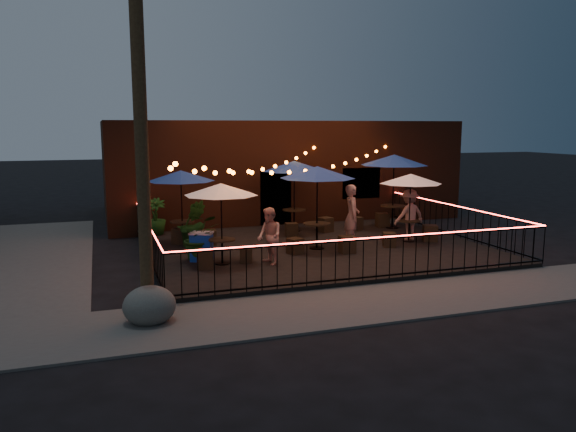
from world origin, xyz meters
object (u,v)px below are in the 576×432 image
at_px(cafe_table_1, 181,177).
at_px(cafe_table_3, 294,167).
at_px(cooler, 202,246).
at_px(cafe_table_4, 411,180).
at_px(cafe_table_5, 394,161).
at_px(boulder, 149,306).
at_px(cafe_table_2, 317,174).
at_px(cafe_table_0, 221,190).
at_px(utility_pole, 140,115).

relative_size(cafe_table_1, cafe_table_3, 0.96).
bearing_deg(cooler, cafe_table_4, 28.54).
bearing_deg(cafe_table_5, boulder, -142.63).
distance_m(cafe_table_2, boulder, 7.39).
bearing_deg(cafe_table_5, cafe_table_2, -148.84).
bearing_deg(cafe_table_0, cafe_table_1, 101.81).
bearing_deg(cafe_table_4, cooler, -175.53).
bearing_deg(boulder, cooler, 67.32).
bearing_deg(cafe_table_4, utility_pole, -152.94).
relative_size(cafe_table_0, cafe_table_5, 0.96).
height_order(utility_pole, cooler, utility_pole).
bearing_deg(cafe_table_3, cooler, -138.91).
bearing_deg(cafe_table_2, cafe_table_4, 1.19).
bearing_deg(cooler, cafe_table_3, 65.16).
xyz_separation_m(utility_pole, boulder, (-0.01, -0.40, -3.63)).
bearing_deg(cafe_table_0, cafe_table_3, 48.70).
bearing_deg(cafe_table_5, cafe_table_3, 170.98).
bearing_deg(cafe_table_2, utility_pole, -141.16).
relative_size(cafe_table_0, cafe_table_1, 1.07).
distance_m(cafe_table_3, cafe_table_5, 3.62).
xyz_separation_m(cafe_table_4, boulder, (-8.53, -4.76, -1.75)).
height_order(utility_pole, cafe_table_3, utility_pole).
xyz_separation_m(utility_pole, cafe_table_0, (2.22, 3.32, -1.87)).
height_order(cafe_table_0, cafe_table_5, cafe_table_5).
height_order(cafe_table_5, cooler, cafe_table_5).
bearing_deg(boulder, cafe_table_0, 59.11).
relative_size(cafe_table_1, boulder, 2.49).
bearing_deg(cafe_table_4, cafe_table_2, -178.81).
bearing_deg(utility_pole, cooler, 65.29).
distance_m(cafe_table_0, cooler, 1.71).
distance_m(cafe_table_0, cafe_table_3, 5.17).
bearing_deg(cafe_table_1, cafe_table_2, -28.35).
height_order(cafe_table_2, cafe_table_4, cafe_table_2).
height_order(cooler, boulder, cooler).
height_order(cafe_table_1, boulder, cafe_table_1).
bearing_deg(utility_pole, cafe_table_5, 35.78).
bearing_deg(utility_pole, boulder, -90.82).
xyz_separation_m(cooler, boulder, (-1.77, -4.23, -0.18)).
distance_m(cafe_table_3, boulder, 9.67).
bearing_deg(cafe_table_1, cafe_table_3, 12.56).
bearing_deg(cafe_table_4, cafe_table_0, -170.69).
xyz_separation_m(cafe_table_4, cafe_table_5, (0.68, 2.28, 0.45)).
xyz_separation_m(utility_pole, cafe_table_2, (5.33, 4.29, -1.59)).
bearing_deg(cooler, utility_pole, -90.64).
height_order(utility_pole, boulder, utility_pole).
height_order(cafe_table_3, cafe_table_4, cafe_table_3).
bearing_deg(cooler, cafe_table_2, 31.46).
relative_size(cafe_table_2, cafe_table_5, 1.13).
xyz_separation_m(cafe_table_0, cafe_table_1, (-0.62, 2.98, 0.13)).
relative_size(utility_pole, cafe_table_1, 3.36).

